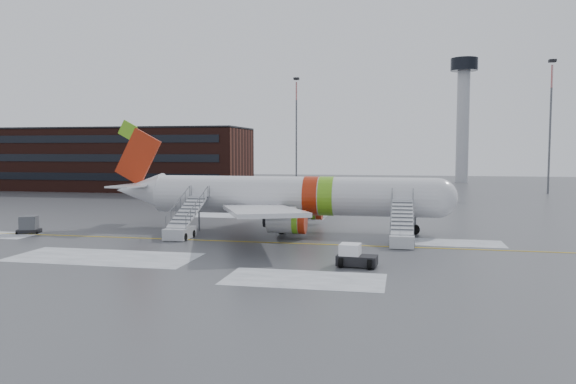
% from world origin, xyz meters
% --- Properties ---
extents(ground, '(260.00, 260.00, 0.00)m').
position_xyz_m(ground, '(0.00, 0.00, 0.00)').
color(ground, '#494C4F').
rests_on(ground, ground).
extents(airliner, '(35.03, 32.97, 11.18)m').
position_xyz_m(airliner, '(4.18, 6.63, 3.42)').
color(airliner, silver).
rests_on(airliner, ground).
extents(airstair_fwd, '(2.05, 7.70, 3.48)m').
position_xyz_m(airstair_fwd, '(15.91, 0.10, 1.06)').
color(airstair_fwd, silver).
rests_on(airstair_fwd, ground).
extents(airstair_aft, '(2.05, 7.70, 3.48)m').
position_xyz_m(airstair_aft, '(-3.81, 0.10, 1.06)').
color(airstair_aft, '#B4B6BC').
rests_on(airstair_aft, ground).
extents(pushback_tug, '(2.86, 2.24, 1.57)m').
position_xyz_m(pushback_tug, '(12.72, -9.47, 0.69)').
color(pushback_tug, black).
rests_on(pushback_tug, ground).
extents(uld_container, '(2.42, 2.09, 1.67)m').
position_xyz_m(uld_container, '(-19.39, -0.36, 0.78)').
color(uld_container, black).
rests_on(uld_container, ground).
extents(terminal_building, '(62.00, 16.11, 12.30)m').
position_xyz_m(terminal_building, '(-45.00, 54.98, 6.20)').
color(terminal_building, '#3F1E16').
rests_on(terminal_building, ground).
extents(control_tower, '(6.40, 6.40, 30.00)m').
position_xyz_m(control_tower, '(30.00, 95.00, 18.75)').
color(control_tower, '#B2B5BA').
rests_on(control_tower, ground).
extents(light_mast_far_ne, '(1.20, 1.20, 24.25)m').
position_xyz_m(light_mast_far_ne, '(42.00, 62.00, 13.84)').
color(light_mast_far_ne, '#595B60').
rests_on(light_mast_far_ne, ground).
extents(light_mast_far_n, '(1.20, 1.20, 24.25)m').
position_xyz_m(light_mast_far_n, '(-8.00, 78.00, 13.84)').
color(light_mast_far_n, '#595B60').
rests_on(light_mast_far_n, ground).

